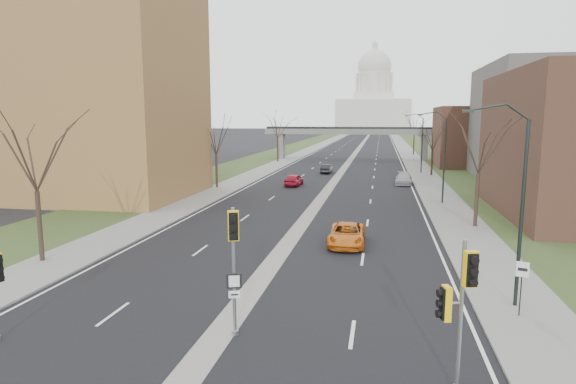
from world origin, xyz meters
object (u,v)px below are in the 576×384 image
(signal_pole_right, at_px, (459,296))
(car_right_mid, at_px, (404,179))
(signal_pole_median, at_px, (234,249))
(car_left_near, at_px, (294,180))
(car_left_far, at_px, (327,169))
(speed_limit_sign, at_px, (522,279))
(car_right_near, at_px, (347,234))

(signal_pole_right, relative_size, car_right_mid, 0.97)
(signal_pole_median, bearing_deg, car_left_near, 78.30)
(signal_pole_right, height_order, car_left_far, signal_pole_right)
(signal_pole_median, height_order, speed_limit_sign, signal_pole_median)
(speed_limit_sign, distance_m, car_right_mid, 40.67)
(signal_pole_right, height_order, car_left_near, signal_pole_right)
(car_left_near, xyz_separation_m, car_left_far, (2.43, 14.10, -0.07))
(speed_limit_sign, height_order, car_left_near, speed_limit_sign)
(car_left_far, bearing_deg, car_left_near, 81.57)
(car_left_near, xyz_separation_m, car_right_near, (8.28, -26.43, -0.05))
(car_right_near, relative_size, car_right_mid, 1.01)
(car_left_near, height_order, car_left_far, car_left_near)
(car_left_far, xyz_separation_m, car_right_near, (5.85, -40.54, 0.02))
(signal_pole_median, xyz_separation_m, car_left_far, (-2.70, 54.87, -2.78))
(car_right_mid, bearing_deg, signal_pole_median, -97.04)
(signal_pole_right, distance_m, car_right_mid, 46.93)
(signal_pole_median, distance_m, car_right_mid, 45.33)
(speed_limit_sign, distance_m, car_left_near, 40.17)
(signal_pole_right, height_order, car_right_near, signal_pole_right)
(signal_pole_right, bearing_deg, car_left_near, 91.39)
(car_right_mid, bearing_deg, speed_limit_sign, -82.69)
(signal_pole_median, relative_size, car_right_near, 1.00)
(speed_limit_sign, relative_size, car_left_far, 0.57)
(signal_pole_median, height_order, car_right_near, signal_pole_median)
(speed_limit_sign, xyz_separation_m, car_left_far, (-13.66, 50.90, -1.04))
(car_right_near, bearing_deg, car_right_mid, 80.07)
(signal_pole_right, xyz_separation_m, car_left_far, (-10.20, 57.21, -2.42))
(signal_pole_median, xyz_separation_m, car_right_mid, (8.05, 44.53, -2.74))
(speed_limit_sign, relative_size, car_left_near, 0.53)
(car_right_near, height_order, car_right_mid, car_right_mid)
(signal_pole_right, relative_size, car_left_near, 1.09)
(speed_limit_sign, xyz_separation_m, car_left_near, (-16.09, 36.79, -0.97))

